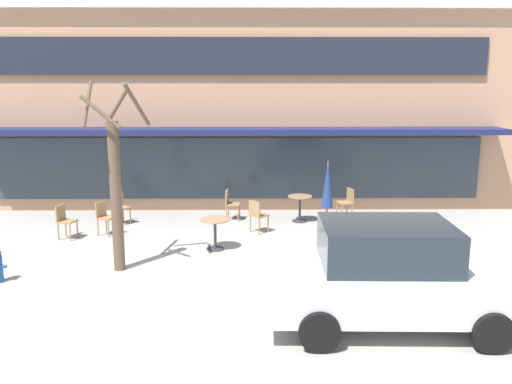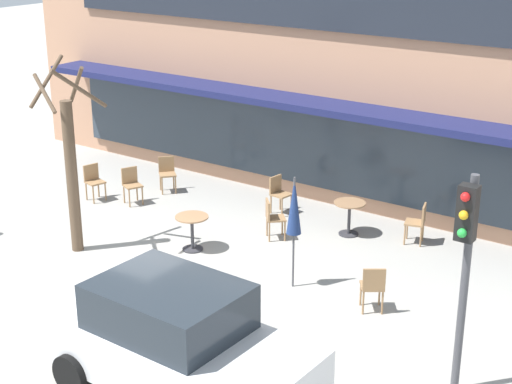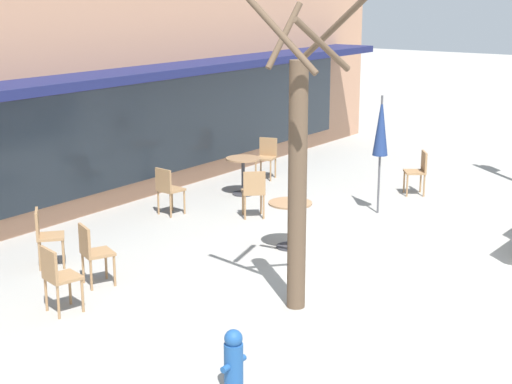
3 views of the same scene
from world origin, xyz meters
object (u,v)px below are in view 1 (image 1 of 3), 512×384
Objects in this scene: cafe_chair_4 at (398,231)px; street_tree at (115,185)px; cafe_chair_2 at (120,206)px; cafe_table_near_wall at (215,229)px; cafe_chair_6 at (231,202)px; patio_umbrella_green_folded at (328,185)px; cafe_chair_0 at (257,214)px; cafe_table_streetside at (300,204)px; cafe_chair_5 at (64,219)px; cafe_chair_1 at (347,201)px; parked_sedan at (391,275)px; cafe_chair_3 at (104,215)px.

street_tree is at bearing -169.70° from cafe_chair_4.
cafe_table_near_wall is at bearing -40.80° from cafe_chair_2.
patio_umbrella_green_folded is at bearing -52.33° from cafe_chair_6.
cafe_chair_0 is 0.22× the size of street_tree.
cafe_chair_2 is at bearing 139.20° from cafe_table_near_wall.
cafe_chair_0 is 1.59m from cafe_chair_6.
cafe_table_streetside is 0.85× the size of cafe_chair_5.
cafe_chair_4 is (0.62, -3.31, 0.00)m from cafe_chair_1.
cafe_chair_6 is at bearing 62.07° from street_tree.
cafe_chair_5 is (-6.23, -1.66, 0.01)m from cafe_table_streetside.
cafe_chair_0 is (-1.25, -1.16, 0.01)m from cafe_table_streetside.
cafe_chair_6 is (3.15, 0.38, 0.00)m from cafe_chair_2.
cafe_table_near_wall is at bearing -125.34° from cafe_chair_0.
cafe_chair_6 is 0.22× the size of street_tree.
cafe_chair_0 is 4.39m from street_tree.
parked_sedan reaches higher than cafe_chair_5.
cafe_chair_3 is (-4.05, -0.14, 0.00)m from cafe_chair_0.
cafe_chair_4 and cafe_chair_6 have the same top height.
street_tree is at bearing -69.49° from cafe_chair_3.
cafe_chair_2 is 1.00× the size of cafe_chair_5.
cafe_chair_1 is 3.36m from cafe_chair_4.
cafe_chair_1 and cafe_chair_3 have the same top height.
cafe_table_near_wall is 0.19× the size of street_tree.
parked_sedan is 1.06× the size of street_tree.
cafe_chair_1 and cafe_chair_6 have the same top height.
parked_sedan reaches higher than cafe_chair_0.
street_tree is (-5.72, -4.46, 1.35)m from cafe_chair_1.
cafe_chair_1 and cafe_chair_5 have the same top height.
cafe_chair_3 is 0.22× the size of street_tree.
cafe_chair_3 is at bearing 110.51° from street_tree.
cafe_table_near_wall is at bearing 35.33° from street_tree.
patio_umbrella_green_folded is 2.02m from cafe_chair_4.
cafe_chair_0 is 1.00× the size of cafe_chair_2.
cafe_chair_0 and cafe_chair_4 have the same top height.
cafe_chair_5 is 8.78m from parked_sedan.
cafe_chair_1 is at bearing 85.55° from parked_sedan.
patio_umbrella_green_folded is 4.06m from parked_sedan.
cafe_chair_6 is (-2.01, 0.23, 0.01)m from cafe_table_streetside.
patio_umbrella_green_folded is at bearing 14.30° from street_tree.
parked_sedan is (7.11, -5.15, 0.35)m from cafe_chair_5.
parked_sedan reaches higher than cafe_chair_2.
cafe_chair_6 is at bearing 6.81° from cafe_chair_2.
cafe_chair_1 is 1.00× the size of cafe_chair_4.
cafe_chair_0 is 1.00× the size of cafe_chair_3.
patio_umbrella_green_folded is (0.37, -2.85, 1.11)m from cafe_table_streetside.
cafe_chair_2 is 1.00× the size of cafe_chair_3.
cafe_chair_6 is (-3.45, -0.19, 0.00)m from cafe_chair_1.
cafe_chair_2 is (-6.61, -0.57, 0.00)m from cafe_chair_1.
cafe_chair_0 is at bearing 54.66° from cafe_table_near_wall.
cafe_chair_5 is at bearing 166.24° from cafe_table_near_wall.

